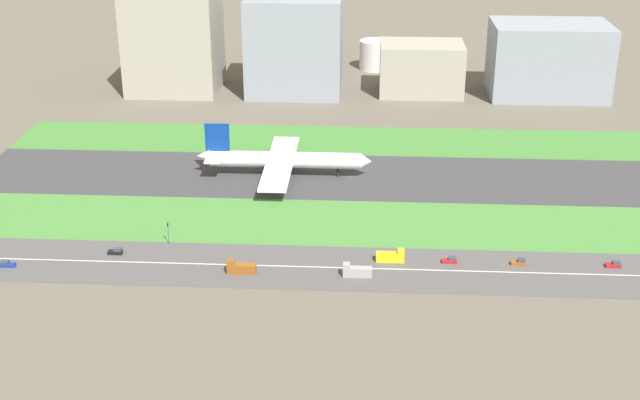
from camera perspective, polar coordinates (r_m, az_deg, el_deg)
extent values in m
plane|color=#5B564C|center=(322.89, 2.15, 1.52)|extent=(800.00, 800.00, 0.00)
cube|color=#38383D|center=(322.87, 2.15, 1.53)|extent=(280.00, 46.00, 0.10)
cube|color=#3D7A33|center=(361.31, 2.30, 3.92)|extent=(280.00, 36.00, 0.10)
cube|color=#427F38|center=(285.15, 1.96, -1.50)|extent=(280.00, 36.00, 0.10)
cube|color=#4C4C4F|center=(256.41, 1.77, -4.48)|extent=(280.00, 28.00, 0.10)
cube|color=silver|center=(256.39, 1.77, -4.47)|extent=(266.00, 0.50, 0.01)
cylinder|color=white|center=(322.01, -2.30, 2.66)|extent=(56.00, 6.00, 6.00)
cone|color=white|center=(320.58, 3.05, 2.55)|extent=(4.00, 5.70, 5.70)
cone|color=white|center=(326.02, -7.65, 2.88)|extent=(5.00, 5.40, 5.40)
cube|color=navy|center=(322.64, -6.76, 4.06)|extent=(9.00, 0.80, 11.00)
cube|color=white|center=(325.14, -6.88, 2.90)|extent=(6.00, 16.00, 0.60)
cube|color=white|center=(336.63, -2.40, 3.36)|extent=(10.00, 26.00, 1.00)
cylinder|color=gray|center=(331.68, -2.32, 2.65)|extent=(5.00, 3.20, 3.20)
cube|color=white|center=(308.72, -2.93, 1.48)|extent=(10.00, 26.00, 1.00)
cylinder|color=gray|center=(314.97, -2.63, 1.51)|extent=(5.00, 3.20, 3.20)
cylinder|color=black|center=(322.40, 1.18, 1.82)|extent=(1.00, 1.00, 3.20)
cylinder|color=black|center=(327.29, -2.93, 2.13)|extent=(1.00, 1.00, 3.20)
cylinder|color=black|center=(320.81, -3.06, 1.68)|extent=(1.00, 1.00, 3.20)
cube|color=black|center=(271.32, -13.28, -3.36)|extent=(4.40, 1.80, 1.10)
cube|color=#333D4C|center=(270.66, -13.14, -3.18)|extent=(2.20, 1.66, 0.90)
cube|color=navy|center=(272.73, -19.79, -4.03)|extent=(4.40, 1.80, 1.10)
cube|color=#333D4C|center=(272.61, -19.97, -3.83)|extent=(2.20, 1.66, 0.90)
cube|color=brown|center=(253.78, -5.16, -4.51)|extent=(8.40, 2.50, 2.80)
cube|color=brown|center=(253.33, -5.89, -4.08)|extent=(2.00, 2.30, 1.20)
cube|color=#B2191E|center=(261.74, 8.48, -3.99)|extent=(4.40, 1.80, 1.10)
cube|color=#333D4C|center=(261.37, 8.67, -3.79)|extent=(2.20, 1.66, 0.90)
cube|color=brown|center=(264.47, 12.88, -4.04)|extent=(4.40, 1.80, 1.10)
cube|color=#333D4C|center=(264.16, 13.07, -3.85)|extent=(2.20, 1.66, 0.90)
cube|color=yellow|center=(260.25, 4.62, -3.75)|extent=(8.40, 2.50, 2.80)
cube|color=yellow|center=(259.47, 5.34, -3.37)|extent=(2.00, 2.30, 1.20)
cube|color=#B2191E|center=(270.59, 18.67, -4.09)|extent=(4.40, 1.80, 1.10)
cube|color=#333D4C|center=(270.38, 18.86, -3.90)|extent=(2.20, 1.66, 0.90)
cube|color=#99999E|center=(251.27, 2.47, -4.73)|extent=(8.40, 2.50, 2.80)
cube|color=#99999E|center=(250.39, 1.75, -4.31)|extent=(2.00, 2.30, 1.20)
cylinder|color=#4C4C51|center=(273.50, -9.91, -2.27)|extent=(0.24, 0.24, 6.00)
cube|color=black|center=(272.00, -9.96, -1.59)|extent=(0.36, 0.36, 1.20)
sphere|color=#19D826|center=(271.70, -9.98, -1.55)|extent=(0.24, 0.24, 0.24)
cube|color=#9E998E|center=(435.31, -9.56, 10.32)|extent=(43.29, 39.79, 49.24)
cube|color=gray|center=(426.62, -1.67, 10.17)|extent=(45.26, 39.87, 46.45)
cube|color=#9E998E|center=(428.42, 6.66, 8.57)|extent=(40.07, 27.90, 24.52)
cube|color=gray|center=(434.95, 14.76, 8.89)|extent=(55.18, 35.82, 34.78)
cylinder|color=silver|center=(472.45, 3.67, 9.48)|extent=(17.36, 17.36, 15.40)
cylinder|color=silver|center=(473.37, 6.72, 9.35)|extent=(22.01, 22.01, 14.69)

